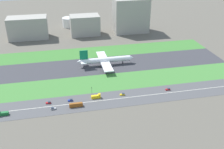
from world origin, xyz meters
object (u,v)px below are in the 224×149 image
object	(u,v)px
hangar_building	(85,25)
office_tower	(131,15)
bus_0	(76,105)
car_0	(53,108)
car_4	(168,89)
truck_0	(3,114)
truck_1	(96,97)
terminal_building	(28,28)
car_3	(49,103)
fuel_tank_west	(69,22)
airliner	(105,60)
car_2	(123,94)
traffic_light	(92,90)
car_1	(70,100)

from	to	relation	value
hangar_building	office_tower	xyz separation A→B (m)	(70.29, 0.00, 10.89)
bus_0	car_0	world-z (taller)	bus_0
car_4	office_tower	bearing A→B (deg)	85.78
truck_0	car_4	distance (m)	147.93
truck_1	car_0	xyz separation A→B (m)	(-38.36, -10.00, -0.75)
bus_0	truck_0	xyz separation A→B (m)	(-59.37, -0.00, -0.15)
truck_0	truck_1	size ratio (longest dim) A/B	1.00
truck_0	car_4	bearing A→B (deg)	-176.12
bus_0	terminal_building	size ratio (longest dim) A/B	0.21
car_3	fuel_tank_west	xyz separation A→B (m)	(33.36, 227.00, 6.57)
car_0	terminal_building	size ratio (longest dim) A/B	0.08
airliner	bus_0	world-z (taller)	airliner
truck_1	office_tower	size ratio (longest dim) A/B	0.16
car_2	truck_1	bearing A→B (deg)	-180.00
car_3	truck_0	world-z (taller)	truck_0
bus_0	car_2	xyz separation A→B (m)	(43.55, 10.00, -0.90)
car_2	traffic_light	distance (m)	28.64
truck_0	car_2	distance (m)	103.40
hangar_building	fuel_tank_west	size ratio (longest dim) A/B	2.04
car_2	traffic_light	xyz separation A→B (m)	(-27.29, 7.99, 3.37)
car_1	bus_0	bearing A→B (deg)	-68.00
airliner	terminal_building	xyz separation A→B (m)	(-89.85, 114.00, 9.28)
car_1	truck_1	world-z (taller)	truck_1
car_2	fuel_tank_west	size ratio (longest dim) A/B	0.21
bus_0	truck_1	world-z (taller)	truck_1
car_3	traffic_light	xyz separation A→B (m)	(39.29, 7.99, 3.37)
bus_0	hangar_building	size ratio (longest dim) A/B	0.27
airliner	car_4	bearing A→B (deg)	-54.45
truck_0	fuel_tank_west	world-z (taller)	fuel_tank_west
terminal_building	truck_1	bearing A→B (deg)	-69.16
car_0	car_2	size ratio (longest dim) A/B	1.00
car_4	traffic_light	xyz separation A→B (m)	(-71.96, 7.99, 3.37)
car_4	fuel_tank_west	world-z (taller)	fuel_tank_west
car_1	office_tower	xyz separation A→B (m)	(105.69, 182.00, 24.42)
car_3	traffic_light	size ratio (longest dim) A/B	0.61
bus_0	hangar_building	distance (m)	194.95
bus_0	fuel_tank_west	world-z (taller)	fuel_tank_west
truck_0	terminal_building	bearing A→B (deg)	-92.73
car_4	car_2	size ratio (longest dim) A/B	1.00
car_1	truck_0	size ratio (longest dim) A/B	0.52
truck_1	terminal_building	distance (m)	195.23
car_3	car_4	bearing A→B (deg)	0.00
car_4	traffic_light	bearing A→B (deg)	173.66
hangar_building	office_tower	world-z (taller)	office_tower
hangar_building	fuel_tank_west	world-z (taller)	hangar_building
car_1	terminal_building	bearing A→B (deg)	104.24
car_4	truck_1	bearing A→B (deg)	-180.00
car_4	traffic_light	world-z (taller)	traffic_light
airliner	traffic_light	size ratio (longest dim) A/B	9.03
hangar_building	truck_1	bearing A→B (deg)	-93.87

